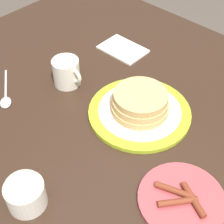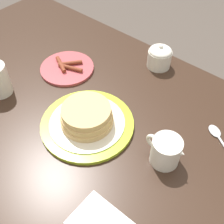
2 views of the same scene
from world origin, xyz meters
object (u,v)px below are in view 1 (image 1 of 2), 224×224
at_px(pancake_plate, 140,107).
at_px(sugar_bowl, 25,192).
at_px(side_plate_bacon, 182,199).
at_px(spoon, 6,96).
at_px(creamer_pitcher, 66,71).
at_px(napkin, 123,49).

height_order(pancake_plate, sugar_bowl, sugar_bowl).
relative_size(side_plate_bacon, spoon, 1.28).
relative_size(pancake_plate, spoon, 1.84).
relative_size(sugar_bowl, spoon, 0.60).
distance_m(pancake_plate, sugar_bowl, 0.37).
bearing_deg(creamer_pitcher, sugar_bowl, -53.52).
bearing_deg(side_plate_bacon, pancake_plate, 149.21).
distance_m(side_plate_bacon, napkin, 0.57).
bearing_deg(spoon, pancake_plate, 32.94).
xyz_separation_m(creamer_pitcher, napkin, (0.01, 0.24, -0.04)).
bearing_deg(pancake_plate, creamer_pitcher, -168.92).
bearing_deg(side_plate_bacon, sugar_bowl, -135.98).
bearing_deg(napkin, sugar_bowl, -67.56).
height_order(side_plate_bacon, creamer_pitcher, creamer_pitcher).
bearing_deg(spoon, side_plate_bacon, 6.89).
xyz_separation_m(pancake_plate, side_plate_bacon, (0.24, -0.14, -0.02)).
bearing_deg(spoon, creamer_pitcher, 63.18).
bearing_deg(pancake_plate, spoon, -147.06).
relative_size(sugar_bowl, napkin, 0.59).
bearing_deg(side_plate_bacon, napkin, 144.64).
bearing_deg(sugar_bowl, spoon, 153.20).
relative_size(side_plate_bacon, sugar_bowl, 2.14).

